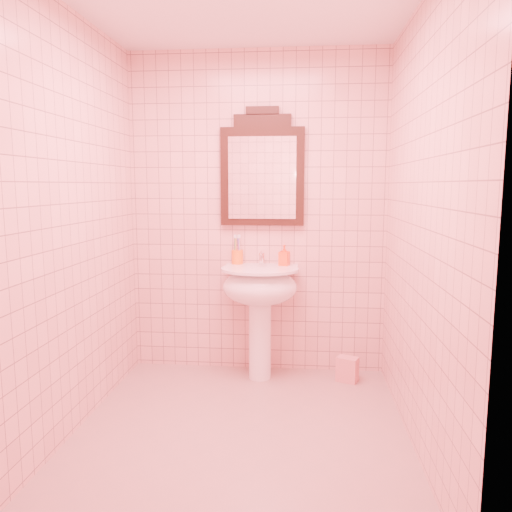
# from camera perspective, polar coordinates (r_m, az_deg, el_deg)

# --- Properties ---
(floor) EXTENTS (2.20, 2.20, 0.00)m
(floor) POSITION_cam_1_polar(r_m,az_deg,el_deg) (3.18, -1.78, -19.56)
(floor) COLOR tan
(floor) RESTS_ON ground
(back_wall) EXTENTS (2.00, 0.02, 2.50)m
(back_wall) POSITION_cam_1_polar(r_m,az_deg,el_deg) (3.92, 0.13, 4.76)
(back_wall) COLOR beige
(back_wall) RESTS_ON floor
(pedestal_sink) EXTENTS (0.58, 0.58, 0.86)m
(pedestal_sink) POSITION_cam_1_polar(r_m,az_deg,el_deg) (3.77, 0.45, -4.40)
(pedestal_sink) COLOR white
(pedestal_sink) RESTS_ON floor
(faucet) EXTENTS (0.04, 0.16, 0.11)m
(faucet) POSITION_cam_1_polar(r_m,az_deg,el_deg) (3.86, 0.63, -0.22)
(faucet) COLOR white
(faucet) RESTS_ON pedestal_sink
(mirror) EXTENTS (0.64, 0.06, 0.90)m
(mirror) POSITION_cam_1_polar(r_m,az_deg,el_deg) (3.88, 0.73, 9.65)
(mirror) COLOR black
(mirror) RESTS_ON back_wall
(toothbrush_cup) EXTENTS (0.09, 0.09, 0.21)m
(toothbrush_cup) POSITION_cam_1_polar(r_m,az_deg,el_deg) (3.92, -2.15, -0.08)
(toothbrush_cup) COLOR orange
(toothbrush_cup) RESTS_ON pedestal_sink
(soap_dispenser) EXTENTS (0.09, 0.09, 0.16)m
(soap_dispenser) POSITION_cam_1_polar(r_m,az_deg,el_deg) (3.84, 3.25, 0.08)
(soap_dispenser) COLOR #FF4515
(soap_dispenser) RESTS_ON pedestal_sink
(towel) EXTENTS (0.18, 0.15, 0.19)m
(towel) POSITION_cam_1_polar(r_m,az_deg,el_deg) (3.94, 10.40, -12.62)
(towel) COLOR tan
(towel) RESTS_ON floor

